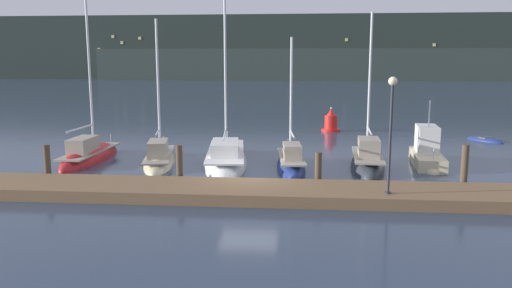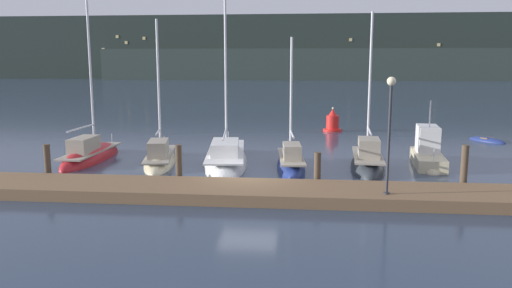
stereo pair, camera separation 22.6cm
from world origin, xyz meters
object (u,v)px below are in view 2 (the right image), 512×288
Objects in this scene: sailboat_berth_2 at (160,161)px; channel_buoy at (333,122)px; sailboat_berth_5 at (367,166)px; rowboat_adrift at (487,141)px; sailboat_berth_3 at (226,162)px; sailboat_berth_1 at (91,158)px; dock_lamppost at (390,117)px; motorboat_berth_6 at (427,159)px; sailboat_berth_4 at (291,167)px.

channel_buoy is at bearing 53.41° from sailboat_berth_2.
rowboat_adrift is at bearing 46.57° from sailboat_berth_5.
sailboat_berth_3 is 3.94× the size of rowboat_adrift.
sailboat_berth_1 is 16.29m from dock_lamppost.
sailboat_berth_5 reaches higher than sailboat_berth_2.
sailboat_berth_2 is 4.43× the size of channel_buoy.
dock_lamppost is (-3.22, -7.55, 2.95)m from motorboat_berth_6.
sailboat_berth_3 is at bearing 161.70° from sailboat_berth_4.
channel_buoy is 0.42× the size of dock_lamppost.
channel_buoy is at bearing 42.96° from sailboat_berth_1.
sailboat_berth_4 is 1.50× the size of motorboat_berth_6.
channel_buoy is 0.67× the size of rowboat_adrift.
sailboat_berth_4 reaches higher than rowboat_adrift.
channel_buoy is at bearing 78.87° from sailboat_berth_4.
motorboat_berth_6 is 1.77× the size of rowboat_adrift.
rowboat_adrift is (8.88, 9.38, -0.15)m from sailboat_berth_5.
sailboat_berth_5 is at bearing 89.36° from dock_lamppost.
sailboat_berth_3 is (7.33, -0.14, -0.02)m from sailboat_berth_1.
sailboat_berth_1 is at bearing -159.54° from rowboat_adrift.
dock_lamppost is (-0.07, -6.31, 3.13)m from sailboat_berth_5.
sailboat_berth_3 reaches higher than channel_buoy.
sailboat_berth_5 is at bearing -1.86° from sailboat_berth_2.
sailboat_berth_3 reaches higher than rowboat_adrift.
channel_buoy reaches higher than rowboat_adrift.
sailboat_berth_5 is 3.10× the size of rowboat_adrift.
sailboat_berth_1 is at bearing 175.07° from sailboat_berth_2.
motorboat_berth_6 is 9.96m from rowboat_adrift.
sailboat_berth_4 is 3.98× the size of channel_buoy.
sailboat_berth_4 is 3.78m from sailboat_berth_5.
channel_buoy is at bearing 109.33° from motorboat_berth_6.
sailboat_berth_3 is 1.27× the size of sailboat_berth_5.
sailboat_berth_2 reaches higher than sailboat_berth_4.
sailboat_berth_5 is 7.04m from dock_lamppost.
sailboat_berth_3 is 7.13m from sailboat_berth_5.
motorboat_berth_6 is (17.60, 0.56, 0.21)m from sailboat_berth_1.
sailboat_berth_4 is at bearing 122.60° from dock_lamppost.
sailboat_berth_3 is at bearing -151.07° from rowboat_adrift.
sailboat_berth_2 is 12.81m from dock_lamppost.
channel_buoy is 19.68m from dock_lamppost.
rowboat_adrift is at bearing -20.92° from channel_buoy.
dock_lamppost is at bearing -44.20° from sailboat_berth_3.
sailboat_berth_1 is 1.22× the size of sailboat_berth_2.
dock_lamppost is at bearing -32.39° from sailboat_berth_2.
sailboat_berth_1 is 3.91m from sailboat_berth_2.
sailboat_berth_5 is at bearing -133.43° from rowboat_adrift.
sailboat_berth_3 reaches higher than motorboat_berth_6.
sailboat_berth_4 is at bearing -165.22° from motorboat_berth_6.
sailboat_berth_2 is 3.45m from sailboat_berth_3.
sailboat_berth_1 is at bearing -137.04° from channel_buoy.
sailboat_berth_3 reaches higher than sailboat_berth_1.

